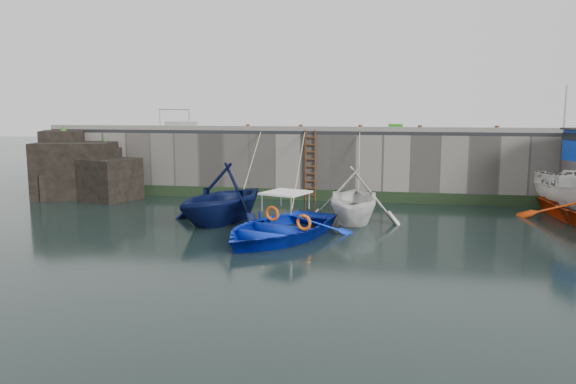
% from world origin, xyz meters
% --- Properties ---
extents(ground, '(120.00, 120.00, 0.00)m').
position_xyz_m(ground, '(0.00, 0.00, 0.00)').
color(ground, black).
rests_on(ground, ground).
extents(quay_back, '(30.00, 5.00, 3.00)m').
position_xyz_m(quay_back, '(0.00, 12.50, 1.50)').
color(quay_back, slate).
rests_on(quay_back, ground).
extents(road_back, '(30.00, 5.00, 0.16)m').
position_xyz_m(road_back, '(0.00, 12.50, 3.08)').
color(road_back, black).
rests_on(road_back, quay_back).
extents(kerb_back, '(30.00, 0.30, 0.20)m').
position_xyz_m(kerb_back, '(0.00, 10.15, 3.26)').
color(kerb_back, slate).
rests_on(kerb_back, road_back).
extents(algae_back, '(30.00, 0.08, 0.50)m').
position_xyz_m(algae_back, '(0.00, 9.96, 0.25)').
color(algae_back, black).
rests_on(algae_back, ground).
extents(rock_outcrop, '(5.85, 4.24, 3.41)m').
position_xyz_m(rock_outcrop, '(-12.92, 9.11, 1.26)').
color(rock_outcrop, black).
rests_on(rock_outcrop, ground).
extents(ladder, '(0.51, 0.08, 3.20)m').
position_xyz_m(ladder, '(-2.00, 9.91, 1.59)').
color(ladder, '#3F1E0F').
rests_on(ladder, ground).
extents(boat_near_white, '(5.43, 5.82, 2.49)m').
position_xyz_m(boat_near_white, '(-4.44, 4.48, 0.00)').
color(boat_near_white, '#0A133F').
rests_on(boat_near_white, ground).
extents(boat_near_white_rope, '(0.04, 3.98, 3.10)m').
position_xyz_m(boat_near_white_rope, '(-4.44, 8.49, 0.00)').
color(boat_near_white_rope, tan).
rests_on(boat_near_white_rope, ground).
extents(boat_near_blue, '(5.51, 6.46, 1.13)m').
position_xyz_m(boat_near_blue, '(-1.90, 2.39, 0.00)').
color(boat_near_blue, '#0D2BC8').
rests_on(boat_near_blue, ground).
extents(boat_near_blue_rope, '(0.04, 5.73, 3.10)m').
position_xyz_m(boat_near_blue_rope, '(-1.90, 7.44, 0.00)').
color(boat_near_blue_rope, tan).
rests_on(boat_near_blue_rope, ground).
extents(boat_near_blacktrim, '(3.94, 4.53, 2.33)m').
position_xyz_m(boat_near_blacktrim, '(0.30, 5.65, 0.00)').
color(boat_near_blacktrim, silver).
rests_on(boat_near_blacktrim, ground).
extents(boat_near_blacktrim_rope, '(0.04, 3.19, 3.10)m').
position_xyz_m(boat_near_blacktrim_rope, '(0.30, 9.07, 0.00)').
color(boat_near_blacktrim_rope, tan).
rests_on(boat_near_blacktrim_rope, ground).
extents(fish_crate, '(0.65, 0.44, 0.30)m').
position_xyz_m(fish_crate, '(1.73, 11.35, 3.31)').
color(fish_crate, '#228818').
rests_on(fish_crate, road_back).
extents(railing, '(1.60, 1.05, 1.00)m').
position_xyz_m(railing, '(-8.75, 11.25, 3.36)').
color(railing, '#A5A8AD').
rests_on(railing, road_back).
extents(bollard_a, '(0.18, 0.18, 0.28)m').
position_xyz_m(bollard_a, '(-5.00, 10.25, 3.30)').
color(bollard_a, '#3F1E0F').
rests_on(bollard_a, road_back).
extents(bollard_b, '(0.18, 0.18, 0.28)m').
position_xyz_m(bollard_b, '(-2.50, 10.25, 3.30)').
color(bollard_b, '#3F1E0F').
rests_on(bollard_b, road_back).
extents(bollard_c, '(0.18, 0.18, 0.28)m').
position_xyz_m(bollard_c, '(0.20, 10.25, 3.30)').
color(bollard_c, '#3F1E0F').
rests_on(bollard_c, road_back).
extents(bollard_d, '(0.18, 0.18, 0.28)m').
position_xyz_m(bollard_d, '(2.80, 10.25, 3.30)').
color(bollard_d, '#3F1E0F').
rests_on(bollard_d, road_back).
extents(bollard_e, '(0.18, 0.18, 0.28)m').
position_xyz_m(bollard_e, '(6.00, 10.25, 3.30)').
color(bollard_e, '#3F1E0F').
rests_on(bollard_e, road_back).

